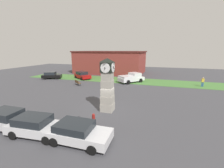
{
  "coord_description": "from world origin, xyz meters",
  "views": [
    {
      "loc": [
        5.23,
        -14.06,
        6.24
      ],
      "look_at": [
        0.12,
        1.94,
        2.41
      ],
      "focal_mm": 24.0,
      "sensor_mm": 36.0,
      "label": 1
    }
  ],
  "objects_px": {
    "bollard_near_tower": "(79,122)",
    "bollard_mid_row": "(94,119)",
    "car_silver_hatch": "(82,75)",
    "car_far_lot": "(51,75)",
    "car_by_building": "(78,132)",
    "pickup_truck": "(131,78)",
    "clock_tower": "(107,86)",
    "car_navy_sedan": "(8,119)",
    "bench": "(78,82)",
    "car_near_tower": "(36,126)",
    "pedestrian_near_bench": "(203,81)"
  },
  "relations": [
    {
      "from": "bollard_near_tower",
      "to": "bollard_mid_row",
      "type": "height_order",
      "value": "bollard_near_tower"
    },
    {
      "from": "car_silver_hatch",
      "to": "car_far_lot",
      "type": "bearing_deg",
      "value": -162.71
    },
    {
      "from": "bollard_mid_row",
      "to": "car_silver_hatch",
      "type": "relative_size",
      "value": 0.21
    },
    {
      "from": "bollard_near_tower",
      "to": "car_far_lot",
      "type": "bearing_deg",
      "value": 134.28
    },
    {
      "from": "car_by_building",
      "to": "pickup_truck",
      "type": "distance_m",
      "value": 20.43
    },
    {
      "from": "clock_tower",
      "to": "car_far_lot",
      "type": "height_order",
      "value": "clock_tower"
    },
    {
      "from": "bollard_near_tower",
      "to": "car_navy_sedan",
      "type": "height_order",
      "value": "car_navy_sedan"
    },
    {
      "from": "bench",
      "to": "car_silver_hatch",
      "type": "bearing_deg",
      "value": 110.8
    },
    {
      "from": "pickup_truck",
      "to": "car_navy_sedan",
      "type": "bearing_deg",
      "value": -106.73
    },
    {
      "from": "bollard_near_tower",
      "to": "bollard_mid_row",
      "type": "distance_m",
      "value": 1.23
    },
    {
      "from": "bollard_near_tower",
      "to": "car_silver_hatch",
      "type": "height_order",
      "value": "car_silver_hatch"
    },
    {
      "from": "car_navy_sedan",
      "to": "car_near_tower",
      "type": "xyz_separation_m",
      "value": [
        2.89,
        -0.1,
        -0.02
      ]
    },
    {
      "from": "pickup_truck",
      "to": "bollard_near_tower",
      "type": "bearing_deg",
      "value": -92.61
    },
    {
      "from": "bench",
      "to": "clock_tower",
      "type": "bearing_deg",
      "value": -45.92
    },
    {
      "from": "car_navy_sedan",
      "to": "car_silver_hatch",
      "type": "xyz_separation_m",
      "value": [
        -4.83,
        21.01,
        0.02
      ]
    },
    {
      "from": "bollard_near_tower",
      "to": "car_navy_sedan",
      "type": "bearing_deg",
      "value": -160.62
    },
    {
      "from": "bollard_mid_row",
      "to": "clock_tower",
      "type": "bearing_deg",
      "value": 87.62
    },
    {
      "from": "car_far_lot",
      "to": "clock_tower",
      "type": "bearing_deg",
      "value": -36.43
    },
    {
      "from": "bollard_mid_row",
      "to": "car_navy_sedan",
      "type": "xyz_separation_m",
      "value": [
        -6.27,
        -2.66,
        0.28
      ]
    },
    {
      "from": "car_navy_sedan",
      "to": "car_far_lot",
      "type": "height_order",
      "value": "car_navy_sedan"
    },
    {
      "from": "bench",
      "to": "pickup_truck",
      "type": "bearing_deg",
      "value": 31.39
    },
    {
      "from": "pickup_truck",
      "to": "pedestrian_near_bench",
      "type": "xyz_separation_m",
      "value": [
        12.4,
        0.21,
        0.02
      ]
    },
    {
      "from": "pickup_truck",
      "to": "bench",
      "type": "height_order",
      "value": "pickup_truck"
    },
    {
      "from": "bollard_near_tower",
      "to": "car_by_building",
      "type": "height_order",
      "value": "car_by_building"
    },
    {
      "from": "car_navy_sedan",
      "to": "pickup_truck",
      "type": "bearing_deg",
      "value": 73.27
    },
    {
      "from": "car_far_lot",
      "to": "pedestrian_near_bench",
      "type": "bearing_deg",
      "value": 3.36
    },
    {
      "from": "car_navy_sedan",
      "to": "bench",
      "type": "xyz_separation_m",
      "value": [
        -2.61,
        15.16,
        -0.26
      ]
    },
    {
      "from": "car_by_building",
      "to": "car_silver_hatch",
      "type": "height_order",
      "value": "car_silver_hatch"
    },
    {
      "from": "car_navy_sedan",
      "to": "pedestrian_near_bench",
      "type": "relative_size",
      "value": 2.52
    },
    {
      "from": "car_far_lot",
      "to": "pickup_truck",
      "type": "distance_m",
      "value": 17.6
    },
    {
      "from": "clock_tower",
      "to": "pedestrian_near_bench",
      "type": "xyz_separation_m",
      "value": [
        12.17,
        14.86,
        -1.73
      ]
    },
    {
      "from": "car_navy_sedan",
      "to": "car_far_lot",
      "type": "bearing_deg",
      "value": 120.91
    },
    {
      "from": "bollard_mid_row",
      "to": "pickup_truck",
      "type": "xyz_separation_m",
      "value": [
        -0.1,
        17.86,
        0.42
      ]
    },
    {
      "from": "bollard_near_tower",
      "to": "car_by_building",
      "type": "bearing_deg",
      "value": -61.72
    },
    {
      "from": "car_silver_hatch",
      "to": "bollard_mid_row",
      "type": "bearing_deg",
      "value": -58.85
    },
    {
      "from": "car_by_building",
      "to": "clock_tower",
      "type": "bearing_deg",
      "value": 88.77
    },
    {
      "from": "pickup_truck",
      "to": "clock_tower",
      "type": "bearing_deg",
      "value": -89.1
    },
    {
      "from": "car_by_building",
      "to": "bollard_mid_row",
      "type": "bearing_deg",
      "value": 90.22
    },
    {
      "from": "car_far_lot",
      "to": "bench",
      "type": "relative_size",
      "value": 2.76
    },
    {
      "from": "bollard_mid_row",
      "to": "car_by_building",
      "type": "height_order",
      "value": "car_by_building"
    },
    {
      "from": "car_navy_sedan",
      "to": "pedestrian_near_bench",
      "type": "height_order",
      "value": "pedestrian_near_bench"
    },
    {
      "from": "car_navy_sedan",
      "to": "car_silver_hatch",
      "type": "relative_size",
      "value": 0.89
    },
    {
      "from": "car_navy_sedan",
      "to": "car_near_tower",
      "type": "height_order",
      "value": "car_navy_sedan"
    },
    {
      "from": "bollard_mid_row",
      "to": "pedestrian_near_bench",
      "type": "height_order",
      "value": "pedestrian_near_bench"
    },
    {
      "from": "bollard_near_tower",
      "to": "car_navy_sedan",
      "type": "distance_m",
      "value": 5.65
    },
    {
      "from": "car_by_building",
      "to": "bench",
      "type": "bearing_deg",
      "value": 120.51
    },
    {
      "from": "car_far_lot",
      "to": "bench",
      "type": "distance_m",
      "value": 9.55
    },
    {
      "from": "clock_tower",
      "to": "car_silver_hatch",
      "type": "height_order",
      "value": "clock_tower"
    },
    {
      "from": "bench",
      "to": "car_by_building",
      "type": "bearing_deg",
      "value": -59.49
    },
    {
      "from": "bollard_mid_row",
      "to": "car_far_lot",
      "type": "xyz_separation_m",
      "value": [
        -17.63,
        16.32,
        0.26
      ]
    }
  ]
}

